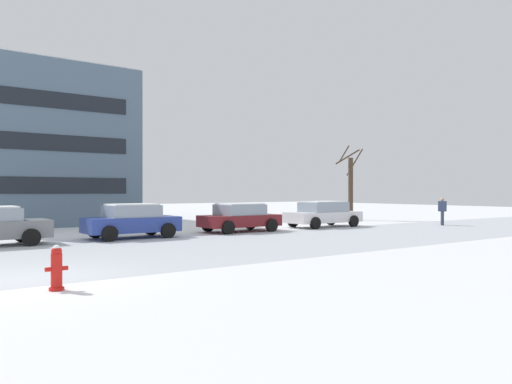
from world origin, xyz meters
TOP-DOWN VIEW (x-y plane):
  - ground_plane at (0.00, 0.00)m, footprint 120.00×120.00m
  - road_surface at (0.00, 3.20)m, footprint 80.00×8.40m
  - fire_hydrant at (0.18, -1.62)m, footprint 0.44×0.30m
  - parked_car_blue at (5.39, 7.97)m, footprint 3.93×2.04m
  - parked_car_maroon at (10.96, 8.05)m, footprint 3.98×2.10m
  - parked_car_white at (16.53, 7.99)m, footprint 4.56×2.07m
  - pedestrian_crossing at (23.16, 4.93)m, footprint 0.41×0.44m
  - tree_far_right at (22.67, 11.79)m, footprint 1.89×1.70m
  - building_far_left at (3.85, 21.72)m, footprint 10.35×11.94m

SIDE VIEW (x-z plane):
  - ground_plane at x=0.00m, z-range 0.00..0.00m
  - road_surface at x=0.00m, z-range 0.00..0.00m
  - fire_hydrant at x=0.18m, z-range 0.00..0.92m
  - parked_car_maroon at x=10.96m, z-range 0.01..1.42m
  - parked_car_white at x=16.53m, z-range 0.01..1.46m
  - parked_car_blue at x=5.39m, z-range 0.01..1.48m
  - pedestrian_crossing at x=23.16m, z-range 0.13..1.77m
  - tree_far_right at x=22.67m, z-range -0.24..5.04m
  - building_far_left at x=3.85m, z-range 0.00..9.36m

